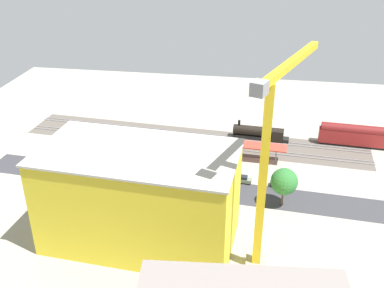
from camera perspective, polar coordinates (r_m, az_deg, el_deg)
name	(u,v)px	position (r m, az deg, el deg)	size (l,w,h in m)	color
ground_plane	(181,175)	(108.80, -1.42, -3.99)	(153.61, 153.61, 0.00)	#9E998C
rail_bed	(194,139)	(126.11, 0.22, 0.62)	(96.01, 14.27, 0.01)	#5B544C
street_asphalt	(177,185)	(104.85, -1.89, -5.29)	(96.01, 9.00, 0.01)	#38383D
track_rails	(194,139)	(126.03, 0.22, 0.69)	(95.75, 15.04, 0.12)	#9E9EA8
platform_canopy_near	(190,139)	(116.96, -0.25, 0.67)	(50.04, 8.00, 4.36)	#C63D2D
locomotive	(261,133)	(126.94, 8.76, 1.37)	(15.74, 3.86, 5.12)	black
passenger_coach	(356,135)	(129.12, 20.19, 1.09)	(19.61, 4.49, 6.12)	black
parked_car_0	(279,184)	(105.85, 11.04, -5.01)	(4.26, 2.28, 1.73)	black
parked_car_1	(242,179)	(106.18, 6.37, -4.52)	(4.72, 2.10, 1.75)	black
parked_car_2	(205,177)	(106.48, 1.72, -4.25)	(4.31, 2.06, 1.75)	black
parked_car_3	(171,175)	(107.62, -2.67, -3.91)	(4.44, 2.26, 1.72)	black
parked_car_4	(138,171)	(109.83, -6.91, -3.40)	(4.15, 2.06, 1.72)	black
construction_building	(140,198)	(84.12, -6.68, -6.83)	(35.09, 18.37, 18.75)	yellow
construction_roof_slab	(137,152)	(79.24, -7.04, -1.06)	(35.69, 18.97, 0.40)	#B7B2A8
tower_crane	(270,154)	(73.38, 9.89, -1.30)	(11.37, 27.01, 36.10)	gray
box_truck_0	(114,189)	(101.60, -9.88, -5.73)	(8.51, 3.27, 3.54)	black
box_truck_1	(141,189)	(101.12, -6.57, -5.66)	(9.97, 4.08, 3.51)	black
box_truck_2	(206,195)	(98.39, 1.86, -6.52)	(9.14, 3.07, 3.44)	black
street_tree_0	(56,165)	(106.62, -16.97, -2.54)	(5.83, 5.83, 8.46)	brown
street_tree_1	(61,164)	(105.75, -16.42, -2.47)	(5.81, 5.81, 8.84)	brown
street_tree_2	(40,165)	(108.26, -18.82, -2.60)	(4.22, 4.22, 7.27)	brown
street_tree_3	(60,168)	(106.28, -16.44, -2.91)	(4.53, 4.53, 7.25)	brown
street_tree_4	(284,182)	(96.79, 11.67, -4.72)	(5.79, 5.79, 8.90)	brown
traffic_light	(131,175)	(100.86, -7.82, -3.91)	(0.50, 0.36, 7.01)	#333333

